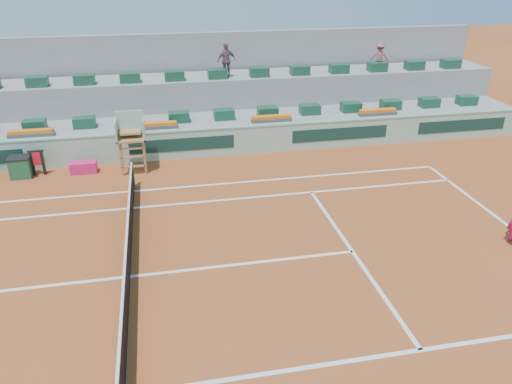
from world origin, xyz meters
TOP-DOWN VIEW (x-y plane):
  - ground at (0.00, 0.00)m, footprint 90.00×90.00m
  - seating_tier_lower at (0.00, 10.70)m, footprint 36.00×4.00m
  - seating_tier_upper at (0.00, 12.30)m, footprint 36.00×2.40m
  - stadium_back_wall at (0.00, 13.90)m, footprint 36.00×0.40m
  - player_bag at (-1.98, 7.64)m, footprint 1.02×0.45m
  - spectator_mid at (4.46, 11.81)m, footprint 1.00×0.62m
  - spectator_right at (12.15, 11.88)m, footprint 1.01×0.81m
  - court_lines at (0.00, 0.00)m, footprint 23.89×11.09m
  - tennis_net at (0.00, 0.00)m, footprint 0.10×11.97m
  - advertising_hoarding at (0.02, 8.50)m, footprint 36.00×0.34m
  - umpire_chair at (0.00, 7.50)m, footprint 1.10×0.90m
  - seat_row_lower at (0.00, 9.80)m, footprint 32.90×0.60m
  - seat_row_upper at (0.00, 11.70)m, footprint 32.90×0.60m
  - flower_planters at (-1.50, 9.00)m, footprint 26.80×0.36m
  - drink_cooler_a at (-4.30, 7.69)m, footprint 0.82×0.71m
  - towel_rack at (-3.68, 7.77)m, footprint 0.60×0.10m

SIDE VIEW (x-z plane):
  - ground at x=0.00m, z-range 0.00..0.00m
  - court_lines at x=0.00m, z-range 0.00..0.01m
  - player_bag at x=-1.98m, z-range 0.00..0.45m
  - drink_cooler_a at x=-4.30m, z-range 0.00..0.84m
  - tennis_net at x=0.00m, z-range -0.02..1.08m
  - seating_tier_lower at x=0.00m, z-range 0.00..1.20m
  - towel_rack at x=-3.68m, z-range 0.09..1.12m
  - advertising_hoarding at x=0.02m, z-range 0.00..1.26m
  - seating_tier_upper at x=0.00m, z-range 0.00..2.60m
  - flower_planters at x=-1.50m, z-range 1.19..1.47m
  - seat_row_lower at x=0.00m, z-range 1.20..1.64m
  - umpire_chair at x=0.00m, z-range 0.34..2.74m
  - stadium_back_wall at x=0.00m, z-range 0.00..4.40m
  - seat_row_upper at x=0.00m, z-range 2.60..3.04m
  - spectator_right at x=12.15m, z-range 2.60..3.97m
  - spectator_mid at x=4.46m, z-range 2.60..4.19m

